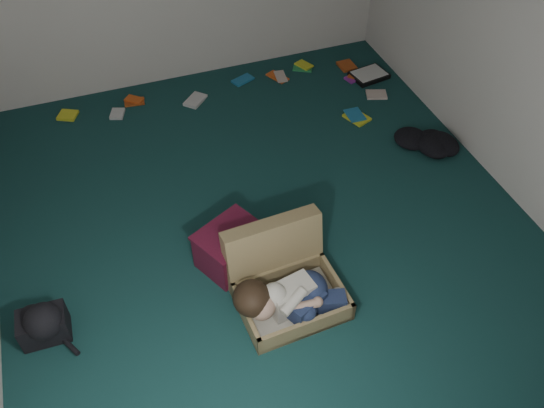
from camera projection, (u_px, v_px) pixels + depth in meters
floor at (265, 222)px, 4.54m from camera, size 4.50×4.50×0.00m
wall_front at (466, 404)px, 2.13m from camera, size 4.50×0.00×4.50m
wall_right at (528, 28)px, 4.09m from camera, size 0.00×4.50×4.50m
suitcase at (284, 279)px, 3.96m from camera, size 0.74×0.72×0.52m
person at (288, 297)px, 3.80m from camera, size 0.77×0.36×0.32m
maroon_bin at (231, 247)px, 4.15m from camera, size 0.57×0.53×0.32m
backpack at (43, 325)px, 3.74m from camera, size 0.39×0.32×0.23m
clothing_pile at (431, 141)px, 5.14m from camera, size 0.47×0.40×0.13m
paper_tray at (369, 75)px, 5.96m from camera, size 0.40×0.32×0.05m
book_scatter at (254, 92)px, 5.78m from camera, size 3.11×1.20×0.02m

